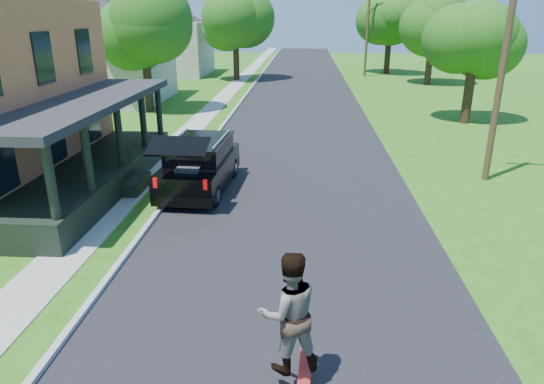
# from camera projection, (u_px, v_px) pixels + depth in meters

# --- Properties ---
(ground) EXTENTS (140.00, 140.00, 0.00)m
(ground) POSITION_uv_depth(u_px,v_px,m) (286.00, 288.00, 10.74)
(ground) COLOR #295611
(ground) RESTS_ON ground
(street) EXTENTS (8.00, 120.00, 0.02)m
(street) POSITION_uv_depth(u_px,v_px,m) (299.00, 114.00, 29.47)
(street) COLOR black
(street) RESTS_ON ground
(curb) EXTENTS (0.15, 120.00, 0.12)m
(curb) POSITION_uv_depth(u_px,v_px,m) (233.00, 113.00, 29.73)
(curb) COLOR #A1A19C
(curb) RESTS_ON ground
(sidewalk) EXTENTS (1.30, 120.00, 0.03)m
(sidewalk) POSITION_uv_depth(u_px,v_px,m) (208.00, 113.00, 29.83)
(sidewalk) COLOR gray
(sidewalk) RESTS_ON ground
(front_walk) EXTENTS (6.50, 1.20, 0.03)m
(front_walk) POSITION_uv_depth(u_px,v_px,m) (22.00, 188.00, 16.96)
(front_walk) COLOR gray
(front_walk) RESTS_ON ground
(neighbor_house_mid) EXTENTS (12.78, 12.78, 8.30)m
(neighbor_house_mid) POSITION_uv_depth(u_px,v_px,m) (101.00, 38.00, 32.62)
(neighbor_house_mid) COLOR beige
(neighbor_house_mid) RESTS_ON ground
(neighbor_house_far) EXTENTS (12.78, 12.78, 8.30)m
(neighbor_house_far) POSITION_uv_depth(u_px,v_px,m) (166.00, 31.00, 47.61)
(neighbor_house_far) COLOR beige
(neighbor_house_far) RESTS_ON ground
(black_suv) EXTENTS (2.13, 5.05, 2.32)m
(black_suv) POSITION_uv_depth(u_px,v_px,m) (200.00, 165.00, 16.49)
(black_suv) COLOR black
(black_suv) RESTS_ON ground
(skateboarder) EXTENTS (1.17, 1.03, 2.02)m
(skateboarder) POSITION_uv_depth(u_px,v_px,m) (289.00, 313.00, 7.44)
(skateboarder) COLOR black
(skateboarder) RESTS_ON ground
(skateboard) EXTENTS (0.27, 0.79, 0.56)m
(skateboard) POSITION_uv_depth(u_px,v_px,m) (304.00, 376.00, 7.82)
(skateboard) COLOR red
(skateboard) RESTS_ON ground
(tree_left_mid) EXTENTS (6.92, 6.65, 8.21)m
(tree_left_mid) POSITION_uv_depth(u_px,v_px,m) (142.00, 21.00, 28.56)
(tree_left_mid) COLOR black
(tree_left_mid) RESTS_ON ground
(tree_left_far) EXTENTS (6.13, 5.86, 8.08)m
(tree_left_far) POSITION_uv_depth(u_px,v_px,m) (235.00, 20.00, 43.02)
(tree_left_far) COLOR black
(tree_left_far) RESTS_ON ground
(tree_right_near) EXTENTS (4.46, 4.32, 7.07)m
(tree_right_near) POSITION_uv_depth(u_px,v_px,m) (476.00, 33.00, 25.46)
(tree_right_near) COLOR black
(tree_right_near) RESTS_ON ground
(tree_right_mid) EXTENTS (6.88, 7.05, 8.38)m
(tree_right_mid) POSITION_uv_depth(u_px,v_px,m) (434.00, 18.00, 39.92)
(tree_right_mid) COLOR black
(tree_right_mid) RESTS_ON ground
(tree_right_far) EXTENTS (5.64, 5.62, 8.33)m
(tree_right_far) POSITION_uv_depth(u_px,v_px,m) (390.00, 16.00, 47.92)
(tree_right_far) COLOR black
(tree_right_far) RESTS_ON ground
(utility_pole_near) EXTENTS (1.43, 0.25, 8.40)m
(utility_pole_near) POSITION_uv_depth(u_px,v_px,m) (504.00, 58.00, 16.30)
(utility_pole_near) COLOR #402A1D
(utility_pole_near) RESTS_ON ground
(utility_pole_far) EXTENTS (1.50, 0.47, 9.53)m
(utility_pole_far) POSITION_uv_depth(u_px,v_px,m) (368.00, 23.00, 45.69)
(utility_pole_far) COLOR #402A1D
(utility_pole_far) RESTS_ON ground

